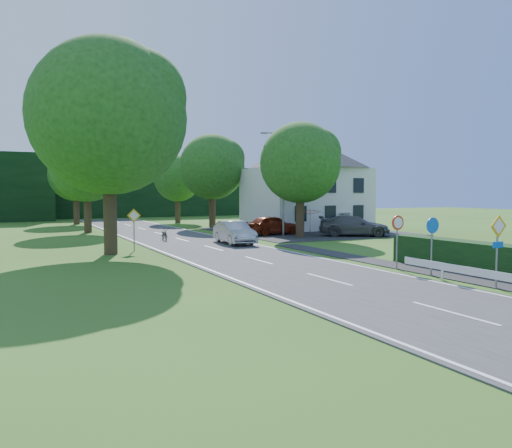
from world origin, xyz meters
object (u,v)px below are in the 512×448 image
motorcycle (165,234)px  parasol (311,221)px  parked_car_grey (354,226)px  parked_car_silver_a (278,221)px  moving_car (234,233)px  parked_car_silver_b (344,221)px  parked_car_red (272,225)px  streetlight (282,178)px

motorcycle → parasol: size_ratio=0.73×
motorcycle → parked_car_grey: 14.37m
parasol → parked_car_silver_a: bearing=85.4°
moving_car → motorcycle: 5.57m
parasol → parked_car_silver_b: bearing=24.9°
motorcycle → parasol: (12.14, 0.10, 0.58)m
parked_car_red → parked_car_grey: (5.10, -3.80, 0.02)m
parked_car_silver_b → parasol: (-4.98, -2.31, 0.22)m
parked_car_silver_a → parasol: size_ratio=1.87×
parked_car_red → parked_car_silver_a: 6.94m
parked_car_grey → streetlight: bearing=90.1°
moving_car → parked_car_silver_b: bearing=30.0°
streetlight → parked_car_silver_b: 9.05m
moving_car → parked_car_silver_a: moving_car is taller
parked_car_red → parasol: size_ratio=1.99×
motorcycle → parked_car_silver_a: parked_car_silver_a is taller
streetlight → parked_car_silver_a: 8.43m
parked_car_red → parked_car_silver_b: (8.19, 1.75, 0.03)m
motorcycle → parked_car_silver_b: (17.12, 2.42, 0.36)m
streetlight → motorcycle: 10.09m
parked_car_silver_b → streetlight: bearing=76.0°
parked_car_grey → parked_car_red: bearing=84.6°
streetlight → parked_car_red: streetlight is taller
moving_car → streetlight: bearing=38.9°
parked_car_red → parked_car_grey: bearing=-132.6°
parked_car_silver_b → parasol: parasol is taller
parked_car_silver_a → motorcycle: bearing=117.4°
streetlight → parked_car_silver_a: bearing=63.3°
parasol → parked_car_red: bearing=170.0°
parked_car_silver_a → moving_car: bearing=139.9°
parked_car_red → parked_car_silver_a: (3.73, 5.85, -0.07)m
streetlight → motorcycle: bearing=178.5°
motorcycle → parasol: 12.15m
parked_car_red → parked_car_grey: size_ratio=0.83×
motorcycle → parasol: bearing=5.3°
parked_car_silver_a → parked_car_silver_b: (4.46, -4.10, 0.10)m
parked_car_red → parked_car_silver_b: bearing=-83.9°
motorcycle → parked_car_red: 8.96m
streetlight → moving_car: bearing=-144.6°
parked_car_silver_a → parked_car_silver_b: bearing=-132.5°
parasol → parked_car_grey: bearing=-59.8°
streetlight → parked_car_silver_a: streetlight is taller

